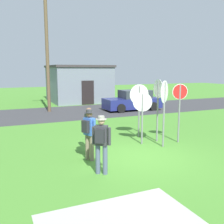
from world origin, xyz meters
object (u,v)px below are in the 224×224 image
(stop_sign_nearest, at_px, (139,101))
(person_on_left, at_px, (89,128))
(stop_sign_rear_right, at_px, (158,99))
(utility_pole, at_px, (47,47))
(parked_car_on_street, at_px, (133,101))
(person_in_teal, at_px, (101,141))
(stop_sign_tallest, at_px, (142,109))
(stop_sign_center_cluster, at_px, (164,101))
(person_holding_notes, at_px, (89,131))
(stop_sign_far_back, at_px, (180,104))

(stop_sign_nearest, xyz_separation_m, person_on_left, (-2.84, -1.33, -0.71))
(stop_sign_rear_right, bearing_deg, utility_pole, 105.12)
(utility_pole, distance_m, parked_car_on_street, 7.35)
(stop_sign_nearest, distance_m, person_on_left, 3.21)
(person_in_teal, bearing_deg, person_on_left, 80.91)
(stop_sign_rear_right, bearing_deg, stop_sign_nearest, 109.63)
(stop_sign_rear_right, bearing_deg, person_in_teal, -145.88)
(parked_car_on_street, relative_size, stop_sign_tallest, 2.03)
(parked_car_on_street, distance_m, stop_sign_nearest, 8.17)
(parked_car_on_street, relative_size, stop_sign_center_cluster, 1.65)
(stop_sign_tallest, xyz_separation_m, person_on_left, (-2.38, -0.26, -0.51))
(stop_sign_center_cluster, xyz_separation_m, stop_sign_tallest, (-0.57, 0.68, -0.37))
(person_holding_notes, relative_size, person_on_left, 1.03)
(stop_sign_nearest, relative_size, person_on_left, 1.42)
(person_holding_notes, height_order, person_in_teal, same)
(person_on_left, xyz_separation_m, person_in_teal, (-0.32, -2.02, 0.06))
(stop_sign_tallest, bearing_deg, stop_sign_nearest, 66.92)
(stop_sign_tallest, relative_size, person_holding_notes, 1.23)
(stop_sign_tallest, relative_size, person_in_teal, 1.23)
(stop_sign_rear_right, relative_size, person_in_teal, 1.52)
(person_holding_notes, xyz_separation_m, person_on_left, (0.25, 0.73, -0.06))
(parked_car_on_street, height_order, person_in_teal, person_in_teal)
(stop_sign_center_cluster, bearing_deg, stop_sign_tallest, 129.78)
(stop_sign_far_back, xyz_separation_m, person_on_left, (-3.92, 0.15, -0.69))
(stop_sign_far_back, distance_m, stop_sign_center_cluster, 1.02)
(stop_sign_far_back, distance_m, person_holding_notes, 4.26)
(stop_sign_nearest, bearing_deg, person_holding_notes, -146.27)
(stop_sign_far_back, relative_size, stop_sign_rear_right, 0.93)
(stop_sign_far_back, distance_m, person_in_teal, 4.68)
(stop_sign_center_cluster, bearing_deg, person_on_left, 171.79)
(stop_sign_rear_right, height_order, stop_sign_tallest, stop_sign_rear_right)
(parked_car_on_street, xyz_separation_m, person_holding_notes, (-6.71, -9.32, 0.32))
(stop_sign_center_cluster, xyz_separation_m, stop_sign_nearest, (-0.11, 1.76, -0.17))
(parked_car_on_street, bearing_deg, stop_sign_nearest, -116.54)
(person_on_left, bearing_deg, stop_sign_far_back, -2.13)
(stop_sign_tallest, distance_m, person_on_left, 2.45)
(stop_sign_far_back, height_order, stop_sign_nearest, stop_sign_far_back)
(stop_sign_rear_right, bearing_deg, parked_car_on_street, 68.29)
(stop_sign_far_back, height_order, stop_sign_tallest, stop_sign_far_back)
(stop_sign_tallest, bearing_deg, person_holding_notes, -159.40)
(stop_sign_rear_right, distance_m, person_in_teal, 4.31)
(stop_sign_center_cluster, bearing_deg, stop_sign_far_back, 16.14)
(stop_sign_rear_right, relative_size, stop_sign_tallest, 1.24)
(parked_car_on_street, bearing_deg, person_on_left, -126.97)
(stop_sign_tallest, xyz_separation_m, person_in_teal, (-2.70, -2.28, -0.45))
(stop_sign_nearest, height_order, person_on_left, stop_sign_nearest)
(parked_car_on_street, distance_m, stop_sign_center_cluster, 9.74)
(parked_car_on_street, relative_size, person_in_teal, 2.49)
(stop_sign_tallest, height_order, person_holding_notes, stop_sign_tallest)
(stop_sign_nearest, xyz_separation_m, person_holding_notes, (-3.09, -2.06, -0.65))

